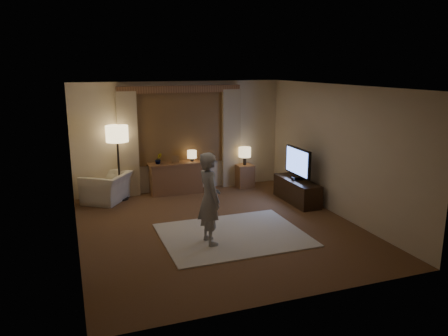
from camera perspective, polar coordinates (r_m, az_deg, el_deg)
name	(u,v)px	position (r m, az deg, el deg)	size (l,w,h in m)	color
room	(210,153)	(8.30, -1.83, 2.01)	(5.04, 5.54, 2.64)	brown
rug	(233,235)	(7.87, 1.16, -8.71)	(2.50, 2.00, 0.02)	beige
sideboard	(176,179)	(10.35, -6.29, -1.39)	(1.20, 0.40, 0.70)	brown
picture_frame	(175,160)	(10.24, -6.36, 1.04)	(0.16, 0.02, 0.20)	brown
plant	(158,159)	(10.15, -8.56, 1.15)	(0.17, 0.13, 0.30)	#999999
table_lamp_sideboard	(192,155)	(10.32, -4.21, 1.74)	(0.22, 0.22, 0.30)	black
floor_lamp	(117,138)	(9.85, -13.78, 3.85)	(0.49, 0.49, 1.68)	black
armchair	(107,187)	(10.01, -15.02, -2.47)	(0.98, 0.86, 0.64)	beige
side_table	(244,176)	(10.84, 2.69, -1.03)	(0.40, 0.40, 0.56)	brown
table_lamp_side	(245,153)	(10.71, 2.73, 2.02)	(0.30, 0.30, 0.44)	black
tv_stand	(297,191)	(9.79, 9.49, -2.96)	(0.45, 1.40, 0.50)	black
tv	(298,162)	(9.63, 9.62, 0.72)	(0.24, 0.99, 0.71)	black
person	(210,198)	(7.26, -1.90, -3.99)	(0.57, 0.37, 1.56)	#ACA79F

